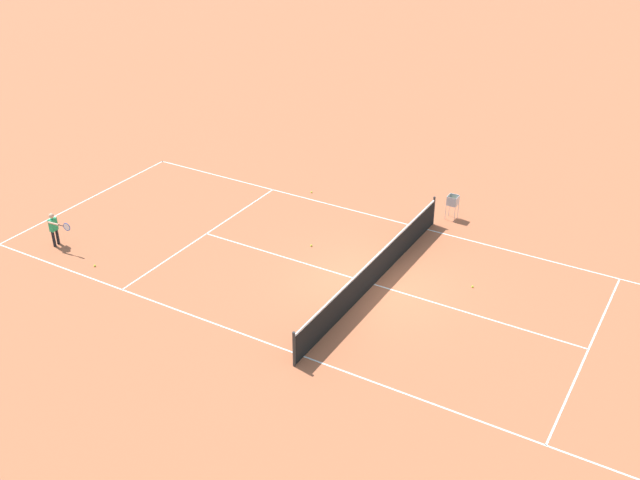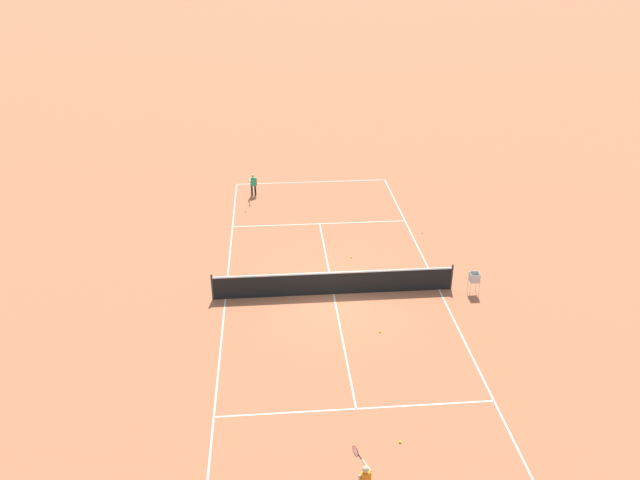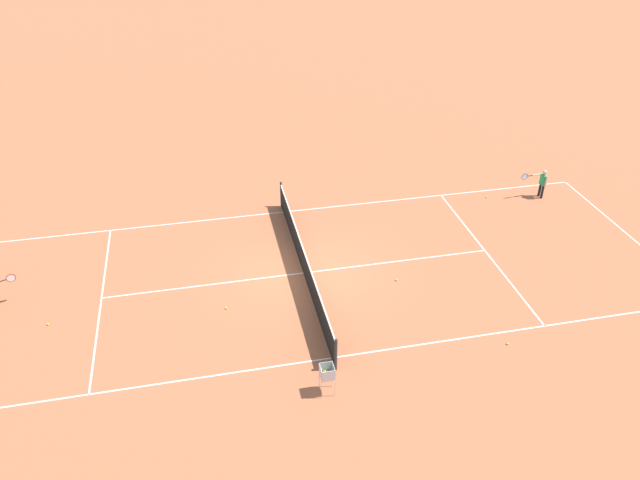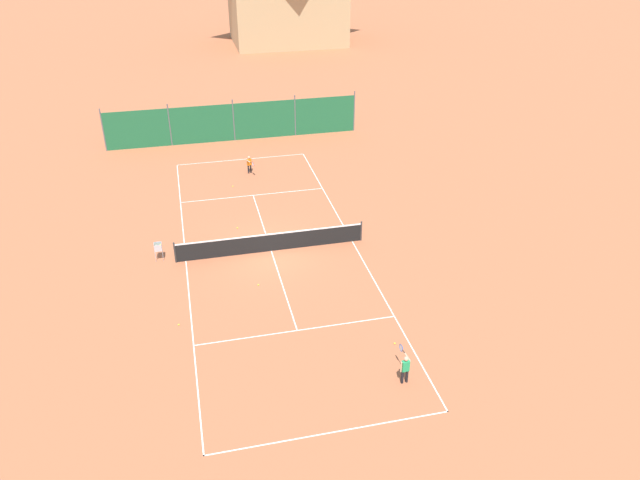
# 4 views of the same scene
# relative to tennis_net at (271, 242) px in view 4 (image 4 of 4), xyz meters

# --- Properties ---
(ground_plane) EXTENTS (600.00, 600.00, 0.00)m
(ground_plane) POSITION_rel_tennis_net_xyz_m (0.00, 0.00, -0.50)
(ground_plane) COLOR #B7603D
(court_line_markings) EXTENTS (8.25, 23.85, 0.01)m
(court_line_markings) POSITION_rel_tennis_net_xyz_m (0.00, 0.00, -0.50)
(court_line_markings) COLOR white
(court_line_markings) RESTS_ON ground
(tennis_net) EXTENTS (9.18, 0.08, 1.06)m
(tennis_net) POSITION_rel_tennis_net_xyz_m (0.00, 0.00, 0.00)
(tennis_net) COLOR #2D2D2D
(tennis_net) RESTS_ON ground
(windscreen_fence_far) EXTENTS (17.28, 0.08, 2.90)m
(windscreen_fence_far) POSITION_rel_tennis_net_xyz_m (-0.00, 15.50, 0.81)
(windscreen_fence_far) COLOR #1E6038
(windscreen_fence_far) RESTS_ON ground
(player_near_baseline) EXTENTS (0.38, 0.98, 1.11)m
(player_near_baseline) POSITION_rel_tennis_net_xyz_m (0.26, 9.57, 0.15)
(player_near_baseline) COLOR black
(player_near_baseline) RESTS_ON ground
(player_near_service) EXTENTS (0.40, 1.01, 1.18)m
(player_near_service) POSITION_rel_tennis_net_xyz_m (3.15, -10.15, 0.19)
(player_near_service) COLOR black
(player_near_service) RESTS_ON ground
(tennis_ball_service_box) EXTENTS (0.07, 0.07, 0.07)m
(tennis_ball_service_box) POSITION_rel_tennis_net_xyz_m (-4.61, -4.97, -0.47)
(tennis_ball_service_box) COLOR #CCE033
(tennis_ball_service_box) RESTS_ON ground
(tennis_ball_alley_left) EXTENTS (0.07, 0.07, 0.07)m
(tennis_ball_alley_left) POSITION_rel_tennis_net_xyz_m (-1.34, 2.66, -0.47)
(tennis_ball_alley_left) COLOR #CCE033
(tennis_ball_alley_left) RESTS_ON ground
(tennis_ball_near_corner) EXTENTS (0.07, 0.07, 0.07)m
(tennis_ball_near_corner) POSITION_rel_tennis_net_xyz_m (-1.05, -2.85, -0.47)
(tennis_ball_near_corner) COLOR #CCE033
(tennis_ball_near_corner) RESTS_ON ground
(tennis_ball_by_net_left) EXTENTS (0.07, 0.07, 0.07)m
(tennis_ball_by_net_left) POSITION_rel_tennis_net_xyz_m (-1.00, 7.83, -0.47)
(tennis_ball_by_net_left) COLOR #CCE033
(tennis_ball_by_net_left) RESTS_ON ground
(tennis_ball_far_corner) EXTENTS (0.07, 0.07, 0.07)m
(tennis_ball_far_corner) POSITION_rel_tennis_net_xyz_m (3.53, -8.09, -0.47)
(tennis_ball_far_corner) COLOR #CCE033
(tennis_ball_far_corner) RESTS_ON ground
(ball_hopper) EXTENTS (0.36, 0.36, 0.89)m
(ball_hopper) POSITION_rel_tennis_net_xyz_m (-5.30, 0.41, 0.16)
(ball_hopper) COLOR #B7B7BC
(ball_hopper) RESTS_ON ground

